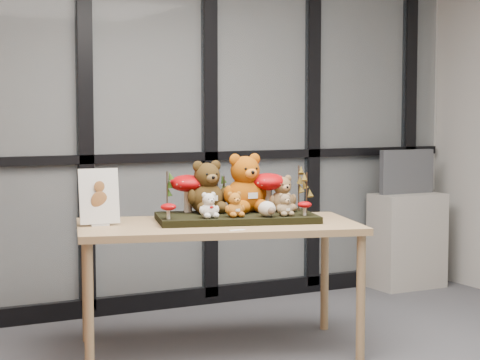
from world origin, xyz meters
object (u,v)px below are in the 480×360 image
diorama_tray (236,218)px  bear_brown_medium (207,184)px  display_table (218,235)px  mushroom_front_left (168,210)px  sign_holder (99,199)px  monitor (407,172)px  bear_tan_back (282,192)px  plush_cream_hedgehog (267,208)px  bear_beige_small (285,203)px  mushroom_front_right (305,208)px  mushroom_back_right (268,190)px  bear_pooh_yellow (245,180)px  mushroom_back_left (188,192)px  cabinet (407,241)px  bear_white_bow (209,204)px  bear_small_yellow (234,203)px

diorama_tray → bear_brown_medium: 0.27m
diorama_tray → display_table: bearing=-153.4°
diorama_tray → mushroom_front_left: bearing=-161.2°
sign_holder → monitor: 2.80m
display_table → monitor: (2.07, 0.93, 0.23)m
bear_tan_back → mushroom_front_left: bear_tan_back is taller
bear_brown_medium → plush_cream_hedgehog: size_ratio=3.42×
bear_tan_back → sign_holder: sign_holder is taller
bear_brown_medium → bear_beige_small: (0.33, -0.34, -0.10)m
display_table → sign_holder: sign_holder is taller
mushroom_front_left → mushroom_front_right: 0.78m
display_table → mushroom_back_right: bearing=29.1°
bear_brown_medium → sign_holder: bear_brown_medium is taller
mushroom_back_right → bear_pooh_yellow: bearing=167.6°
diorama_tray → mushroom_back_left: bearing=147.5°
bear_tan_back → cabinet: bear_tan_back is taller
display_table → bear_white_bow: bearing=-132.5°
bear_brown_medium → sign_holder: bearing=-165.9°
bear_brown_medium → mushroom_back_right: bearing=1.3°
plush_cream_hedgehog → cabinet: plush_cream_hedgehog is taller
diorama_tray → cabinet: 2.17m
cabinet → display_table: bearing=-156.2°
mushroom_front_right → sign_holder: (-1.08, 0.40, 0.07)m
plush_cream_hedgehog → mushroom_front_right: (0.22, -0.04, -0.00)m
sign_holder → mushroom_front_right: bearing=-15.7°
mushroom_back_left → display_table: bearing=-74.1°
bear_small_yellow → mushroom_back_left: (-0.14, 0.33, 0.04)m
bear_pooh_yellow → bear_small_yellow: (-0.17, -0.19, -0.11)m
sign_holder → diorama_tray: bearing=-8.5°
display_table → mushroom_back_left: (-0.07, 0.25, 0.23)m
plush_cream_hedgehog → cabinet: 2.18m
sign_holder → cabinet: 2.84m
bear_pooh_yellow → bear_tan_back: 0.23m
bear_small_yellow → plush_cream_hedgehog: (0.16, -0.08, -0.03)m
diorama_tray → bear_white_bow: bearing=-144.7°
bear_white_bow → sign_holder: sign_holder is taller
bear_pooh_yellow → mushroom_front_left: bear_pooh_yellow is taller
display_table → bear_small_yellow: 0.21m
bear_beige_small → bear_white_bow: bearing=-179.0°
bear_tan_back → mushroom_back_left: 0.56m
bear_brown_medium → display_table: bearing=-78.5°
bear_brown_medium → bear_white_bow: bear_brown_medium is taller
mushroom_back_right → sign_holder: size_ratio=0.79×
mushroom_back_right → monitor: (1.70, 0.85, -0.00)m
diorama_tray → bear_beige_small: size_ratio=6.30×
display_table → cabinet: bearing=40.1°
display_table → monitor: bearing=40.5°
bear_white_bow → mushroom_front_left: (-0.22, 0.05, -0.03)m
sign_holder → mushroom_back_right: bearing=-2.0°
bear_tan_back → monitor: 1.87m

